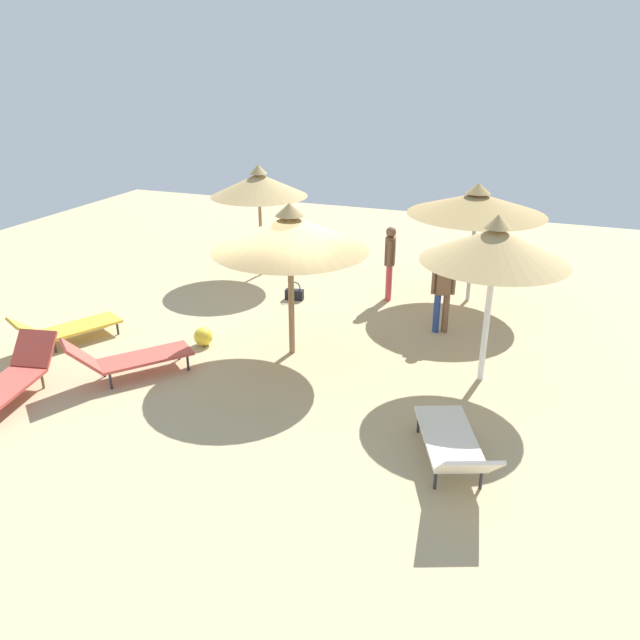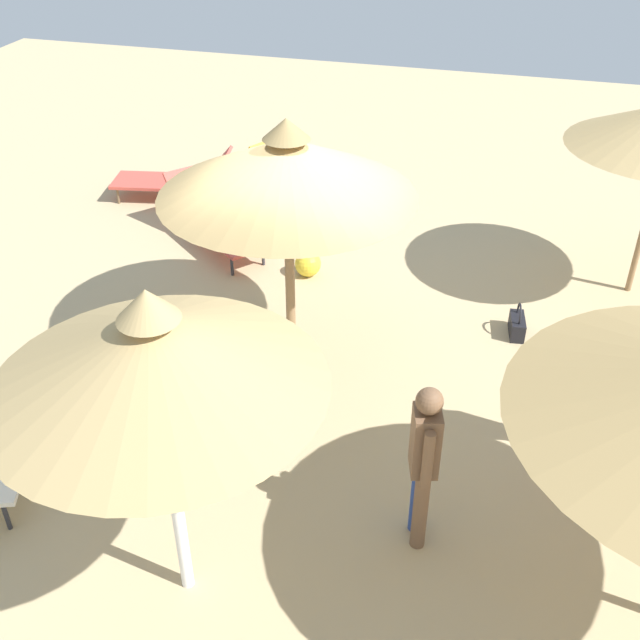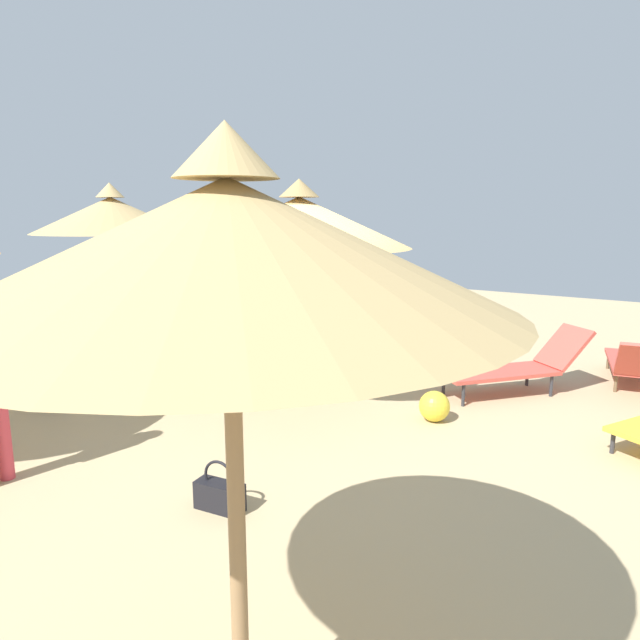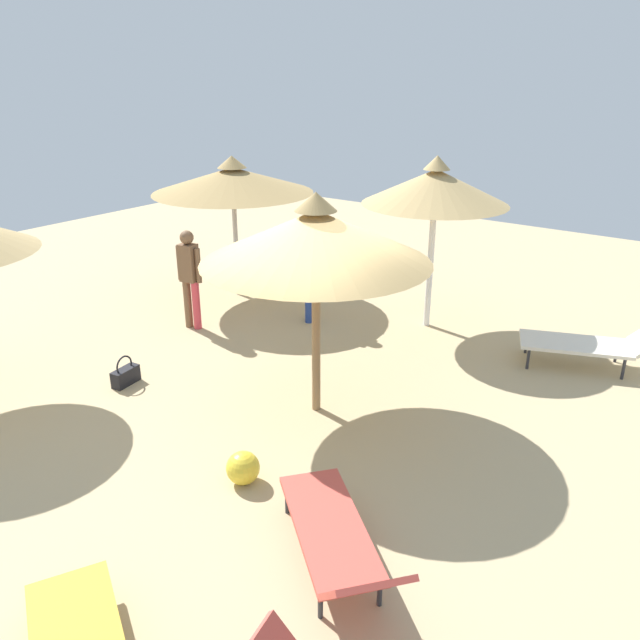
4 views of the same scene
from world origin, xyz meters
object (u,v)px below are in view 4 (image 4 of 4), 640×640
Objects in this scene: lounge_chair_near_left at (597,342)px; person_standing_center at (190,273)px; parasol_umbrella_edge at (233,180)px; parasol_umbrella_far_right at (316,237)px; beach_ball at (243,468)px; parasol_umbrella_front at (436,187)px; person_standing_edge at (311,269)px; lounge_chair_near_right at (339,543)px; handbag at (126,375)px.

lounge_chair_near_left is 6.41m from person_standing_center.
parasol_umbrella_edge is 1.06× the size of parasol_umbrella_far_right.
beach_ball is at bearing -114.20° from lounge_chair_near_left.
lounge_chair_near_left is (6.48, 0.69, -1.79)m from parasol_umbrella_edge.
parasol_umbrella_front is (3.72, 0.73, 0.15)m from parasol_umbrella_edge.
parasol_umbrella_edge is at bearing 145.36° from parasol_umbrella_far_right.
parasol_umbrella_edge reaches higher than person_standing_edge.
parasol_umbrella_far_right is at bearing -87.14° from parasol_umbrella_front.
lounge_chair_near_left is at bearing 22.12° from person_standing_center.
person_standing_center is (-5.21, 3.21, 0.57)m from lounge_chair_near_right.
person_standing_center reaches higher than handbag.
parasol_umbrella_far_right is at bearing 99.94° from beach_ball.
parasol_umbrella_edge is 8.23× the size of beach_ball.
parasol_umbrella_far_right reaches higher than parasol_umbrella_edge.
lounge_chair_near_left is 6.77m from handbag.
parasol_umbrella_far_right reaches higher than beach_ball.
beach_ball is (-1.59, 0.53, -0.21)m from lounge_chair_near_right.
person_standing_edge is (-4.49, -0.97, 0.52)m from lounge_chair_near_left.
lounge_chair_near_right is 0.91× the size of lounge_chair_near_left.
parasol_umbrella_edge reaches higher than lounge_chair_near_left.
beach_ball is at bearing -46.40° from parasol_umbrella_edge.
lounge_chair_near_left is at bearing 12.17° from person_standing_edge.
parasol_umbrella_front reaches higher than lounge_chair_near_left.
parasol_umbrella_far_right reaches higher than lounge_chair_near_left.
lounge_chair_near_left is 1.28× the size of person_standing_center.
person_standing_edge reaches higher than lounge_chair_near_left.
parasol_umbrella_edge is at bearing 133.60° from beach_ball.
person_standing_center reaches higher than person_standing_edge.
parasol_umbrella_front reaches higher than beach_ball.
parasol_umbrella_far_right is (0.17, -3.42, -0.08)m from parasol_umbrella_front.
beach_ball is (0.30, -1.71, -2.11)m from parasol_umbrella_far_right.
beach_ball is (0.47, -5.13, -2.18)m from parasol_umbrella_front.
person_standing_edge is at bearing 79.25° from handbag.
person_standing_edge reaches higher than handbag.
parasol_umbrella_edge is 6.86× the size of handbag.
parasol_umbrella_front is 1.45× the size of lounge_chair_near_right.
parasol_umbrella_edge is 2.19m from person_standing_center.
parasol_umbrella_front is 7.91× the size of beach_ball.
person_standing_edge is at bearing 118.13° from beach_ball.
parasol_umbrella_far_right is 7.78× the size of beach_ball.
parasol_umbrella_far_right is 1.67× the size of person_standing_center.
beach_ball is at bearing 161.69° from lounge_chair_near_right.
parasol_umbrella_far_right is 3.71m from person_standing_center.
parasol_umbrella_front is 6.33m from lounge_chair_near_right.
lounge_chair_near_right is 4.56× the size of handbag.
handbag is (-0.65, -3.43, -0.80)m from person_standing_edge.
person_standing_edge is at bearing 45.31° from person_standing_center.
parasol_umbrella_edge is 3.79m from parasol_umbrella_front.
parasol_umbrella_edge is 6.40m from beach_ball.
person_standing_center is 4.58m from beach_ball.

